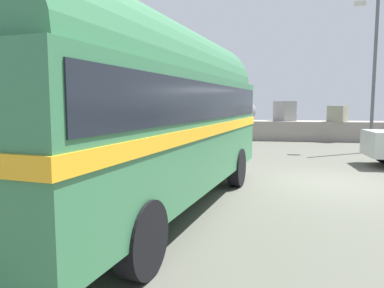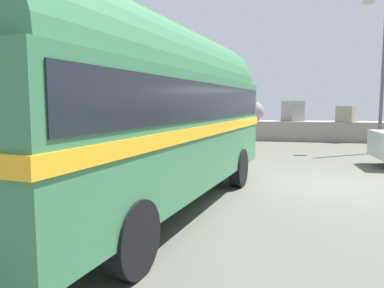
% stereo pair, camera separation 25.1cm
% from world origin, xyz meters
% --- Properties ---
extents(ground, '(32.00, 26.00, 0.02)m').
position_xyz_m(ground, '(0.00, 0.00, 0.01)').
color(ground, '#54554B').
extents(breakwater, '(31.36, 2.46, 2.33)m').
position_xyz_m(breakwater, '(-0.12, 11.79, 0.73)').
color(breakwater, gray).
rests_on(breakwater, ground).
extents(vintage_coach, '(3.86, 8.87, 3.70)m').
position_xyz_m(vintage_coach, '(-3.87, -3.08, 2.05)').
color(vintage_coach, black).
rests_on(vintage_coach, ground).
extents(lamp_post, '(0.83, 0.81, 6.46)m').
position_xyz_m(lamp_post, '(2.92, 6.83, 3.64)').
color(lamp_post, '#5B5B60').
rests_on(lamp_post, ground).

